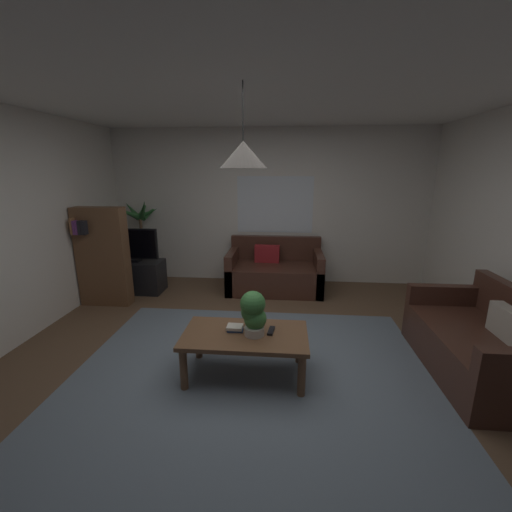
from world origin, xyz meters
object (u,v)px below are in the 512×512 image
coffee_table (245,340)px  bookshelf_corner (103,256)px  couch_right_side (481,347)px  book_on_table_1 (235,327)px  remote_on_table_0 (271,331)px  tv_stand (135,276)px  pendant_lamp (243,154)px  couch_under_window (275,273)px  book_on_table_0 (235,329)px  potted_plant_on_table (253,312)px  tv (131,245)px  potted_palm_corner (142,242)px

coffee_table → bookshelf_corner: bearing=144.9°
couch_right_side → book_on_table_1: couch_right_side is taller
remote_on_table_0 → tv_stand: bearing=145.2°
pendant_lamp → couch_right_side: bearing=5.5°
bookshelf_corner → pendant_lamp: size_ratio=2.16×
couch_under_window → bookshelf_corner: bearing=-161.6°
remote_on_table_0 → bookshelf_corner: size_ratio=0.11×
coffee_table → book_on_table_0: bearing=153.7°
potted_plant_on_table → remote_on_table_0: bearing=17.5°
potted_plant_on_table → tv_stand: bearing=135.3°
book_on_table_0 → book_on_table_1: 0.03m
coffee_table → bookshelf_corner: (-2.20, 1.55, 0.34)m
couch_under_window → pendant_lamp: 2.93m
couch_right_side → tv_stand: bearing=-113.8°
book_on_table_0 → potted_plant_on_table: size_ratio=0.35×
potted_plant_on_table → bookshelf_corner: 2.76m
remote_on_table_0 → tv: bearing=145.5°
tv_stand → bookshelf_corner: size_ratio=0.64×
couch_under_window → coffee_table: 2.36m
couch_right_side → bookshelf_corner: (-4.41, 1.33, 0.44)m
book_on_table_0 → couch_under_window: bearing=82.7°
tv_stand → pendant_lamp: 3.39m
potted_plant_on_table → pendant_lamp: bearing=179.3°
potted_palm_corner → potted_plant_on_table: bearing=-50.2°
couch_under_window → couch_right_side: (2.01, -2.13, -0.00)m
bookshelf_corner → book_on_table_0: bearing=-35.5°
coffee_table → tv_stand: 2.90m
pendant_lamp → book_on_table_1: bearing=155.1°
couch_under_window → bookshelf_corner: bookshelf_corner is taller
potted_palm_corner → pendant_lamp: size_ratio=2.28×
pendant_lamp → couch_under_window: bearing=85.2°
couch_under_window → potted_palm_corner: 2.32m
book_on_table_0 → pendant_lamp: pendant_lamp is taller
book_on_table_0 → remote_on_table_0: (0.34, 0.00, 0.00)m
couch_under_window → tv: size_ratio=1.77×
couch_under_window → pendant_lamp: bearing=-94.8°
book_on_table_0 → pendant_lamp: bearing=-26.3°
remote_on_table_0 → tv_stand: tv_stand is taller
couch_right_side → potted_plant_on_table: potted_plant_on_table is taller
couch_under_window → couch_right_side: bearing=-46.6°
coffee_table → tv: 2.91m
potted_plant_on_table → book_on_table_0: bearing=164.5°
book_on_table_1 → pendant_lamp: size_ratio=0.22×
coffee_table → potted_plant_on_table: 0.29m
coffee_table → pendant_lamp: bearing=-45.0°
book_on_table_1 → tv_stand: (-1.92, 2.03, -0.22)m
couch_under_window → remote_on_table_0: couch_under_window is taller
coffee_table → book_on_table_0: (-0.10, 0.05, 0.08)m
book_on_table_1 → potted_palm_corner: (-1.97, 2.53, 0.22)m
tv_stand → tv: tv is taller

